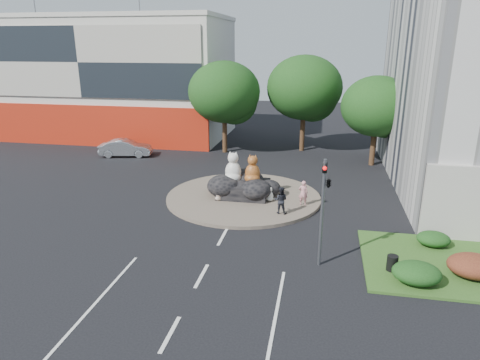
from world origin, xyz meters
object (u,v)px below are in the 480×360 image
object	(u,v)px
kitten_white	(270,194)
litter_bin	(392,263)
cat_tabby	(253,168)
parked_car	(126,148)
cat_white	(233,167)
pedestrian_dark	(281,200)
kitten_calico	(218,194)
pedestrian_pink	(303,193)

from	to	relation	value
kitten_white	litter_bin	xyz separation A→B (m)	(6.37, -7.48, -0.18)
cat_tabby	litter_bin	distance (m)	11.32
parked_car	litter_bin	distance (m)	26.60
cat_white	pedestrian_dark	world-z (taller)	cat_white
kitten_calico	litter_bin	world-z (taller)	kitten_calico
pedestrian_pink	pedestrian_dark	bearing A→B (deg)	52.97
pedestrian_pink	parked_car	bearing A→B (deg)	-31.38
cat_white	kitten_calico	world-z (taller)	cat_white
pedestrian_dark	cat_white	bearing A→B (deg)	-31.09
kitten_calico	litter_bin	xyz separation A→B (m)	(9.56, -6.96, -0.15)
kitten_white	pedestrian_dark	world-z (taller)	pedestrian_dark
kitten_calico	cat_white	bearing A→B (deg)	91.24
pedestrian_pink	cat_white	bearing A→B (deg)	-12.99
kitten_white	parked_car	bearing A→B (deg)	121.94
pedestrian_pink	pedestrian_dark	xyz separation A→B (m)	(-1.20, -1.62, 0.03)
cat_tabby	kitten_calico	size ratio (longest dim) A/B	2.18
cat_tabby	litter_bin	bearing A→B (deg)	-50.90
kitten_calico	pedestrian_pink	size ratio (longest dim) A/B	0.55
cat_white	kitten_white	distance (m)	2.96
cat_tabby	parked_car	world-z (taller)	cat_tabby
kitten_white	litter_bin	size ratio (longest dim) A/B	1.29
cat_tabby	kitten_white	world-z (taller)	cat_tabby
cat_tabby	pedestrian_dark	distance (m)	3.60
cat_white	kitten_white	bearing A→B (deg)	-8.06
litter_bin	parked_car	bearing A→B (deg)	140.55
pedestrian_dark	parked_car	bearing A→B (deg)	-30.11
kitten_calico	kitten_white	distance (m)	3.24
kitten_calico	pedestrian_pink	bearing A→B (deg)	33.77
cat_white	kitten_white	xyz separation A→B (m)	(2.49, -0.67, -1.46)
cat_tabby	parked_car	distance (m)	15.62
kitten_white	cat_tabby	bearing A→B (deg)	123.91
cat_white	cat_tabby	distance (m)	1.26
parked_car	litter_bin	xyz separation A→B (m)	(20.54, -16.90, -0.28)
parked_car	litter_bin	world-z (taller)	parked_car
cat_tabby	kitten_calico	world-z (taller)	cat_tabby
pedestrian_pink	parked_car	xyz separation A→B (m)	(-16.26, 9.77, -0.22)
parked_car	litter_bin	bearing A→B (deg)	-141.40
litter_bin	kitten_white	bearing A→B (deg)	130.38
kitten_calico	litter_bin	bearing A→B (deg)	-4.15
kitten_calico	pedestrian_pink	world-z (taller)	pedestrian_pink
cat_tabby	litter_bin	xyz separation A→B (m)	(7.60, -8.24, -1.56)
pedestrian_dark	cat_tabby	bearing A→B (deg)	-45.21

